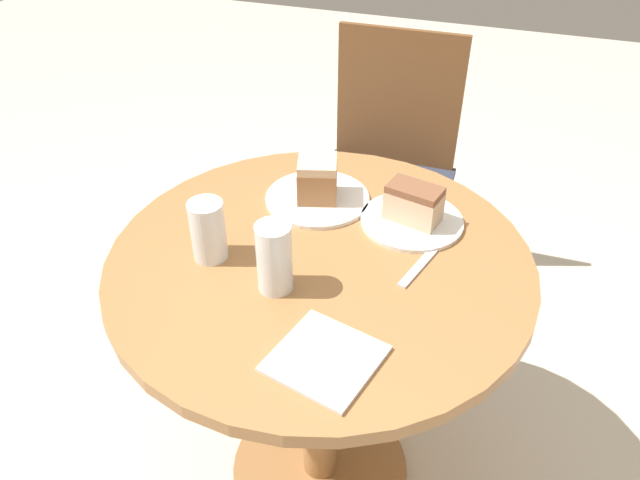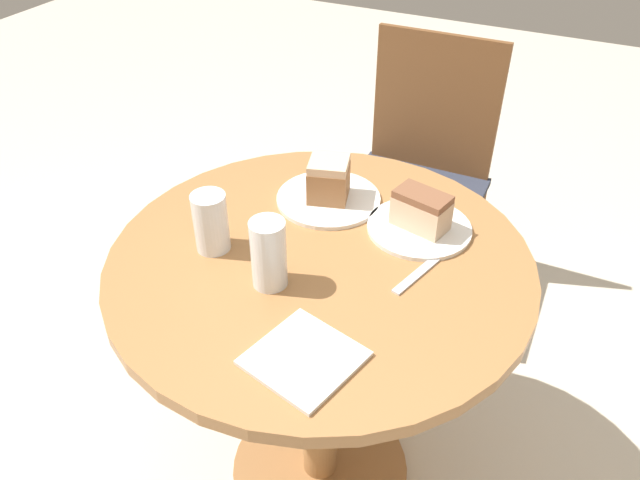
{
  "view_description": "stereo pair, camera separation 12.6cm",
  "coord_description": "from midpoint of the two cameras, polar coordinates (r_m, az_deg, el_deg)",
  "views": [
    {
      "loc": [
        0.32,
        -0.96,
        1.58
      ],
      "look_at": [
        0.0,
        0.0,
        0.81
      ],
      "focal_mm": 35.0,
      "sensor_mm": 36.0,
      "label": 1
    },
    {
      "loc": [
        0.44,
        -0.91,
        1.58
      ],
      "look_at": [
        0.0,
        0.0,
        0.81
      ],
      "focal_mm": 35.0,
      "sensor_mm": 36.0,
      "label": 2
    }
  ],
  "objects": [
    {
      "name": "napkin_stack",
      "position": [
        1.08,
        -2.94,
        -10.93
      ],
      "size": [
        0.21,
        0.21,
        0.01
      ],
      "rotation": [
        0.0,
        0.0,
        -0.25
      ],
      "color": "silver",
      "rests_on": "table"
    },
    {
      "name": "plate_far",
      "position": [
        1.45,
        -2.73,
        3.73
      ],
      "size": [
        0.24,
        0.24,
        0.01
      ],
      "color": "silver",
      "rests_on": "table"
    },
    {
      "name": "glass_lemonade",
      "position": [
        1.18,
        -7.25,
        -1.99
      ],
      "size": [
        0.07,
        0.07,
        0.14
      ],
      "color": "silver",
      "rests_on": "table"
    },
    {
      "name": "cake_slice_far",
      "position": [
        1.43,
        -2.8,
        5.52
      ],
      "size": [
        0.11,
        0.11,
        0.1
      ],
      "rotation": [
        0.0,
        0.0,
        0.29
      ],
      "color": "#9E6B42",
      "rests_on": "plate_far"
    },
    {
      "name": "chair",
      "position": [
        2.17,
        4.3,
        6.33
      ],
      "size": [
        0.46,
        0.47,
        0.92
      ],
      "rotation": [
        0.0,
        0.0,
        0.01
      ],
      "color": "brown",
      "rests_on": "ground_plane"
    },
    {
      "name": "glass_water",
      "position": [
        1.28,
        -12.96,
        0.51
      ],
      "size": [
        0.07,
        0.07,
        0.13
      ],
      "color": "silver",
      "rests_on": "table"
    },
    {
      "name": "ground_plane",
      "position": [
        1.87,
        -2.06,
        -20.35
      ],
      "size": [
        8.0,
        8.0,
        0.0
      ],
      "primitive_type": "plane",
      "color": "beige"
    },
    {
      "name": "plate_near",
      "position": [
        1.39,
        5.82,
        1.67
      ],
      "size": [
        0.23,
        0.23,
        0.01
      ],
      "color": "silver",
      "rests_on": "table"
    },
    {
      "name": "table",
      "position": [
        1.42,
        -2.56,
        -7.91
      ],
      "size": [
        0.88,
        0.88,
        0.77
      ],
      "color": "#9E6B3D",
      "rests_on": "ground_plane"
    },
    {
      "name": "fork",
      "position": [
        1.28,
        6.64,
        -2.1
      ],
      "size": [
        0.07,
        0.18,
        0.0
      ],
      "rotation": [
        0.0,
        0.0,
        1.29
      ],
      "color": "silver",
      "rests_on": "table"
    },
    {
      "name": "cake_slice_near",
      "position": [
        1.36,
        5.94,
        3.27
      ],
      "size": [
        0.13,
        0.09,
        0.08
      ],
      "rotation": [
        0.0,
        0.0,
        4.47
      ],
      "color": "beige",
      "rests_on": "plate_near"
    }
  ]
}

